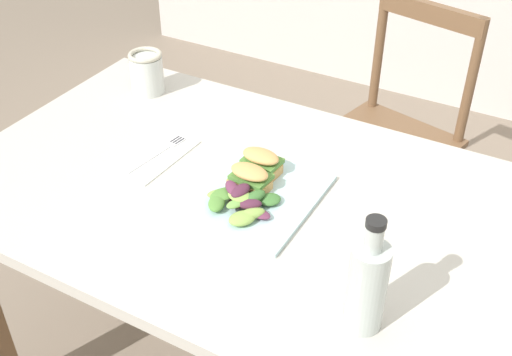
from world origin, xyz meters
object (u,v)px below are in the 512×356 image
object	(u,v)px
dining_table	(250,237)
mason_jar_iced_tea	(147,74)
plate_lunch	(247,193)
sandwich_half_back	(261,162)
sandwich_half_front	(250,178)
fork_on_napkin	(160,151)
chair_wooden_far	(391,138)
bottle_cold_brew	(366,290)

from	to	relation	value
dining_table	mason_jar_iced_tea	size ratio (longest dim) A/B	11.56
dining_table	plate_lunch	distance (m)	0.13
dining_table	mason_jar_iced_tea	distance (m)	0.57
sandwich_half_back	mason_jar_iced_tea	distance (m)	0.50
mason_jar_iced_tea	sandwich_half_front	bearing A→B (deg)	-29.02
sandwich_half_front	sandwich_half_back	size ratio (longest dim) A/B	1.00
sandwich_half_back	fork_on_napkin	distance (m)	0.26
chair_wooden_far	sandwich_half_front	distance (m)	0.88
plate_lunch	sandwich_half_front	bearing A→B (deg)	90.65
dining_table	plate_lunch	xyz separation A→B (m)	(-0.00, -0.01, 0.13)
sandwich_half_back	bottle_cold_brew	distance (m)	0.47
chair_wooden_far	mason_jar_iced_tea	size ratio (longest dim) A/B	7.53
sandwich_half_back	bottle_cold_brew	xyz separation A→B (m)	(0.36, -0.29, 0.04)
chair_wooden_far	fork_on_napkin	xyz separation A→B (m)	(-0.33, -0.79, 0.30)
bottle_cold_brew	sandwich_half_front	bearing A→B (deg)	146.92
fork_on_napkin	chair_wooden_far	bearing A→B (deg)	67.16
dining_table	fork_on_napkin	world-z (taller)	fork_on_napkin
plate_lunch	sandwich_half_front	world-z (taller)	sandwich_half_front
dining_table	sandwich_half_front	size ratio (longest dim) A/B	14.50
fork_on_napkin	mason_jar_iced_tea	world-z (taller)	mason_jar_iced_tea
chair_wooden_far	sandwich_half_front	size ratio (longest dim) A/B	9.44
sandwich_half_front	fork_on_napkin	bearing A→B (deg)	174.16
sandwich_half_front	fork_on_napkin	world-z (taller)	sandwich_half_front
dining_table	chair_wooden_far	bearing A→B (deg)	85.03
chair_wooden_far	plate_lunch	bearing A→B (deg)	-94.98
sandwich_half_back	fork_on_napkin	world-z (taller)	sandwich_half_back
sandwich_half_back	plate_lunch	bearing A→B (deg)	-83.87
plate_lunch	sandwich_half_front	xyz separation A→B (m)	(-0.00, 0.01, 0.03)
chair_wooden_far	plate_lunch	world-z (taller)	chair_wooden_far
sandwich_half_front	bottle_cold_brew	world-z (taller)	bottle_cold_brew
dining_table	sandwich_half_back	bearing A→B (deg)	97.59
sandwich_half_front	bottle_cold_brew	distance (m)	0.42
dining_table	sandwich_half_front	world-z (taller)	sandwich_half_front
sandwich_half_back	mason_jar_iced_tea	world-z (taller)	mason_jar_iced_tea
dining_table	chair_wooden_far	size ratio (longest dim) A/B	1.54
fork_on_napkin	sandwich_half_front	bearing A→B (deg)	-5.84
dining_table	plate_lunch	size ratio (longest dim) A/B	4.53
bottle_cold_brew	mason_jar_iced_tea	bearing A→B (deg)	149.20
mason_jar_iced_tea	chair_wooden_far	bearing A→B (deg)	45.54
chair_wooden_far	mason_jar_iced_tea	world-z (taller)	chair_wooden_far
fork_on_napkin	bottle_cold_brew	distance (m)	0.67
fork_on_napkin	bottle_cold_brew	bearing A→B (deg)	-22.67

